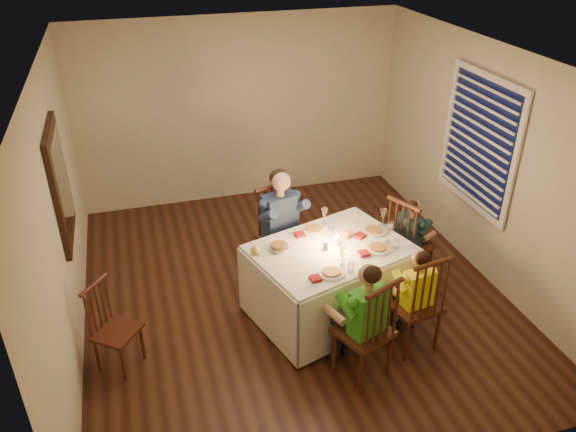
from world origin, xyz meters
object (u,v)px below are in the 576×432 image
object	(u,v)px
chair_extra	(123,364)
adult	(282,275)
child_teal	(405,280)
chair_near_right	(408,343)
chair_adult	(282,275)
chair_near_left	(360,371)
child_green	(360,371)
child_yellow	(408,343)
serving_bowl	(279,248)
dining_table	(330,267)
chair_end	(405,280)

from	to	relation	value
chair_extra	adult	distance (m)	2.10
adult	child_teal	world-z (taller)	adult
chair_near_right	chair_adult	bearing A→B (deg)	-68.19
chair_near_left	child_green	xyz separation A→B (m)	(0.00, 0.00, 0.00)
chair_extra	chair_near_left	bearing A→B (deg)	-70.74
chair_extra	child_yellow	xyz separation A→B (m)	(2.75, -0.51, 0.00)
child_green	serving_bowl	world-z (taller)	serving_bowl
serving_bowl	dining_table	bearing A→B (deg)	-11.99
chair_near_left	adult	xyz separation A→B (m)	(-0.28, 1.71, 0.00)
chair_near_right	child_green	xyz separation A→B (m)	(-0.61, -0.22, 0.00)
chair_near_left	chair_end	bearing A→B (deg)	-153.85
chair_near_left	child_teal	bearing A→B (deg)	-153.85
chair_adult	child_teal	distance (m)	1.44
chair_near_left	child_green	bearing A→B (deg)	180.00
chair_near_left	chair_extra	bearing A→B (deg)	-40.72
child_teal	chair_end	bearing A→B (deg)	-0.00
chair_near_right	adult	size ratio (longest dim) A/B	0.82
chair_near_right	child_teal	size ratio (longest dim) A/B	1.04
adult	child_green	size ratio (longest dim) A/B	1.11
child_yellow	child_teal	world-z (taller)	child_yellow
chair_near_left	child_teal	xyz separation A→B (m)	(1.07, 1.19, 0.00)
dining_table	child_teal	world-z (taller)	dining_table
chair_end	adult	world-z (taller)	adult
dining_table	child_teal	xyz separation A→B (m)	(1.06, 0.27, -0.58)
child_green	chair_adult	bearing A→B (deg)	-102.75
chair_extra	chair_near_right	bearing A→B (deg)	-62.41
adult	child_green	distance (m)	1.73
chair_adult	chair_end	bearing A→B (deg)	-37.00
dining_table	chair_adult	size ratio (longest dim) A/B	1.64
chair_adult	chair_extra	bearing A→B (deg)	-168.07
chair_end	child_yellow	xyz separation A→B (m)	(-0.46, -0.98, 0.00)
chair_near_right	chair_end	bearing A→B (deg)	-124.15
child_teal	serving_bowl	world-z (taller)	serving_bowl
chair_adult	child_green	world-z (taller)	child_green
child_yellow	adult	bearing A→B (deg)	-68.19
chair_near_right	child_teal	bearing A→B (deg)	-124.15
adult	chair_end	bearing A→B (deg)	-37.00
chair_extra	child_green	size ratio (longest dim) A/B	0.75
child_green	child_teal	size ratio (longest dim) A/B	1.14
chair_near_left	child_teal	world-z (taller)	chair_near_left
chair_near_left	dining_table	bearing A→B (deg)	-112.95
chair_near_right	serving_bowl	distance (m)	1.61
child_green	child_teal	world-z (taller)	child_green
adult	chair_extra	bearing A→B (deg)	-168.07
chair_adult	serving_bowl	distance (m)	1.10
chair_near_right	child_teal	xyz separation A→B (m)	(0.46, 0.98, 0.00)
dining_table	chair_near_left	size ratio (longest dim) A/B	1.64
dining_table	child_green	bearing A→B (deg)	-107.71
adult	child_yellow	world-z (taller)	adult
adult	child_teal	bearing A→B (deg)	-37.00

